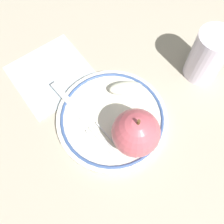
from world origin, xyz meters
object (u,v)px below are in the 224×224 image
(apple_slice_front, at_px, (126,88))
(napkin_folded, at_px, (52,74))
(drinking_glass, at_px, (207,56))
(apple_red_whole, at_px, (136,133))
(fork, at_px, (80,114))
(plate, at_px, (112,118))

(apple_slice_front, distance_m, napkin_folded, 0.16)
(apple_slice_front, xyz_separation_m, drinking_glass, (0.15, -0.06, 0.03))
(apple_red_whole, height_order, fork, apple_red_whole)
(drinking_glass, bearing_deg, fork, 161.30)
(apple_slice_front, distance_m, drinking_glass, 0.17)
(apple_red_whole, distance_m, apple_slice_front, 0.11)
(plate, xyz_separation_m, napkin_folded, (-0.02, 0.16, -0.01))
(plate, bearing_deg, apple_red_whole, -92.46)
(apple_red_whole, bearing_deg, fork, 110.49)
(plate, relative_size, apple_slice_front, 3.24)
(apple_slice_front, bearing_deg, fork, 24.48)
(apple_red_whole, height_order, napkin_folded, apple_red_whole)
(apple_red_whole, height_order, apple_slice_front, apple_red_whole)
(apple_slice_front, bearing_deg, napkin_folded, -23.45)
(apple_red_whole, xyz_separation_m, fork, (-0.04, 0.10, -0.04))
(drinking_glass, distance_m, napkin_folded, 0.31)
(fork, bearing_deg, apple_red_whole, 22.31)
(fork, xyz_separation_m, napkin_folded, (0.02, 0.12, -0.01))
(fork, bearing_deg, napkin_folded, 173.07)
(apple_slice_front, bearing_deg, plate, 57.83)
(fork, height_order, napkin_folded, fork)
(fork, bearing_deg, apple_slice_front, 80.04)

